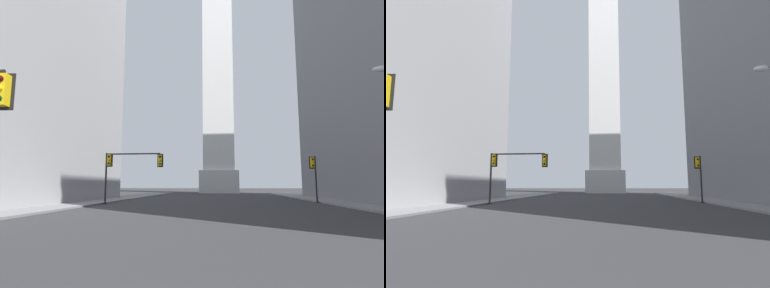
# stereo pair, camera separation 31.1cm
# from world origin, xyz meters

# --- Properties ---
(sidewalk_left) EXTENTS (5.00, 86.89, 0.15)m
(sidewalk_left) POSITION_xyz_m (-13.47, 26.07, 0.07)
(sidewalk_left) COLOR slate
(sidewalk_left) RESTS_ON ground_plane
(sidewalk_right) EXTENTS (5.00, 86.89, 0.15)m
(sidewalk_right) POSITION_xyz_m (13.47, 26.07, 0.07)
(sidewalk_right) COLOR slate
(sidewalk_right) RESTS_ON ground_plane
(obelisk) EXTENTS (9.22, 9.22, 70.73)m
(obelisk) POSITION_xyz_m (0.00, 72.41, 34.04)
(obelisk) COLOR silver
(obelisk) RESTS_ON ground_plane
(traffic_light_mid_right) EXTENTS (0.79, 0.51, 4.99)m
(traffic_light_mid_right) POSITION_xyz_m (10.62, 32.26, 3.30)
(traffic_light_mid_right) COLOR black
(traffic_light_mid_right) RESTS_ON ground_plane
(traffic_light_mid_left) EXTENTS (5.93, 0.52, 5.05)m
(traffic_light_mid_left) POSITION_xyz_m (-8.76, 27.72, 3.88)
(traffic_light_mid_left) COLOR black
(traffic_light_mid_left) RESTS_ON ground_plane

